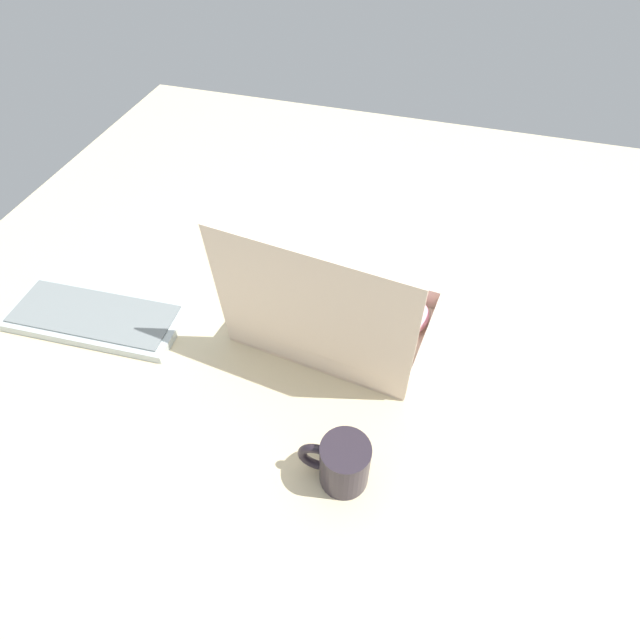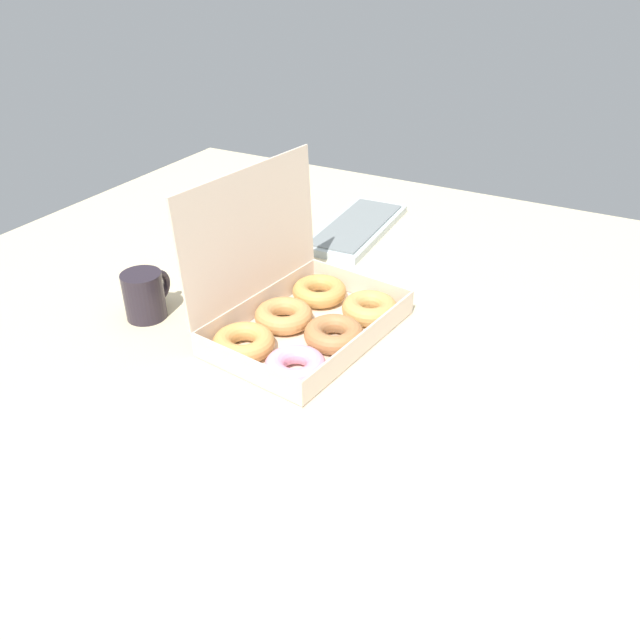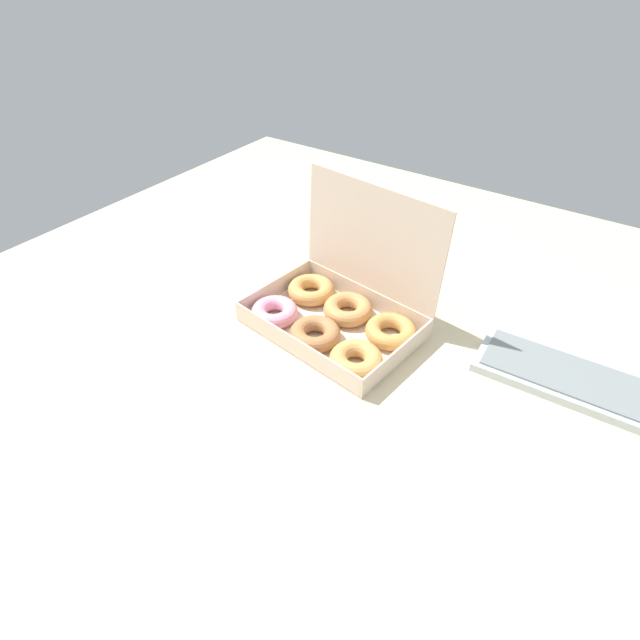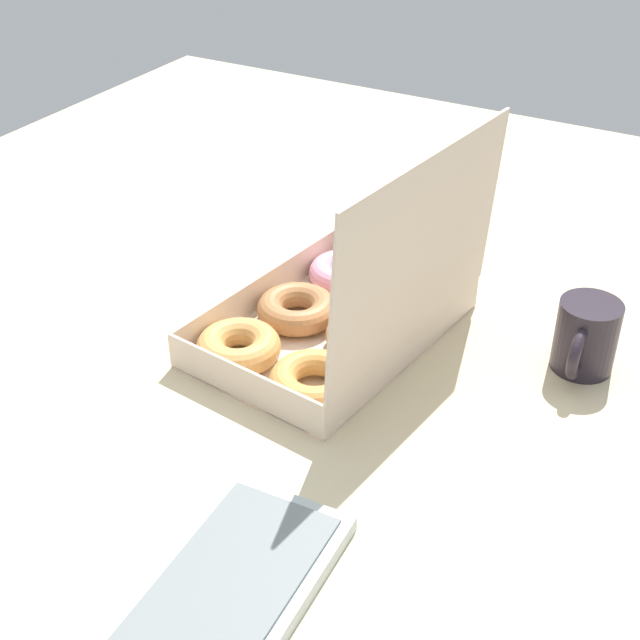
% 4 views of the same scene
% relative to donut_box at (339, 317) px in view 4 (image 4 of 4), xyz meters
% --- Properties ---
extents(ground_plane, '(1.80, 1.80, 0.02)m').
position_rel_donut_box_xyz_m(ground_plane, '(-0.02, -0.02, -0.05)').
color(ground_plane, beige).
extents(donut_box, '(0.39, 0.30, 0.29)m').
position_rel_donut_box_xyz_m(donut_box, '(0.00, 0.00, 0.00)').
color(donut_box, beige).
rests_on(donut_box, ground_plane).
extents(keyboard, '(0.36, 0.16, 0.02)m').
position_rel_donut_box_xyz_m(keyboard, '(0.47, 0.11, -0.02)').
color(keyboard, '#B4C0C2').
rests_on(keyboard, ground_plane).
extents(coffee_mug, '(0.11, 0.08, 0.09)m').
position_rel_donut_box_xyz_m(coffee_mug, '(-0.09, 0.29, 0.01)').
color(coffee_mug, '#28202A').
rests_on(coffee_mug, ground_plane).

